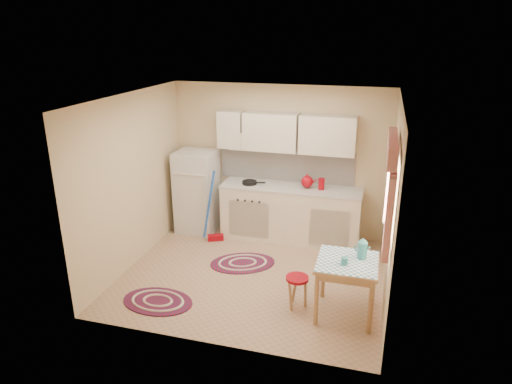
% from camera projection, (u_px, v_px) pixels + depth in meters
% --- Properties ---
extents(room_shell, '(3.64, 3.60, 2.52)m').
position_uv_depth(room_shell, '(269.00, 163.00, 6.18)').
color(room_shell, tan).
rests_on(room_shell, ground).
extents(fridge, '(0.65, 0.60, 1.40)m').
position_uv_depth(fridge, '(197.00, 192.00, 7.78)').
color(fridge, silver).
rests_on(fridge, ground).
extents(broom, '(0.30, 0.22, 1.20)m').
position_uv_depth(broom, '(215.00, 207.00, 7.38)').
color(broom, blue).
rests_on(broom, ground).
extents(base_cabinets, '(2.25, 0.60, 0.88)m').
position_uv_depth(base_cabinets, '(291.00, 214.00, 7.50)').
color(base_cabinets, silver).
rests_on(base_cabinets, ground).
extents(countertop, '(2.27, 0.62, 0.04)m').
position_uv_depth(countertop, '(291.00, 188.00, 7.35)').
color(countertop, beige).
rests_on(countertop, base_cabinets).
extents(frying_pan, '(0.28, 0.28, 0.05)m').
position_uv_depth(frying_pan, '(249.00, 183.00, 7.46)').
color(frying_pan, black).
rests_on(frying_pan, countertop).
extents(red_kettle, '(0.27, 0.26, 0.21)m').
position_uv_depth(red_kettle, '(307.00, 182.00, 7.24)').
color(red_kettle, '#990511').
rests_on(red_kettle, countertop).
extents(red_canister, '(0.12, 0.12, 0.16)m').
position_uv_depth(red_canister, '(321.00, 185.00, 7.19)').
color(red_canister, '#990511').
rests_on(red_canister, countertop).
extents(table, '(0.72, 0.72, 0.72)m').
position_uv_depth(table, '(346.00, 288.00, 5.51)').
color(table, tan).
rests_on(table, ground).
extents(stool, '(0.38, 0.38, 0.42)m').
position_uv_depth(stool, '(297.00, 292.00, 5.71)').
color(stool, '#990511').
rests_on(stool, ground).
extents(coffee_pot, '(0.18, 0.16, 0.28)m').
position_uv_depth(coffee_pot, '(362.00, 248.00, 5.41)').
color(coffee_pot, teal).
rests_on(coffee_pot, table).
extents(mug, '(0.10, 0.10, 0.10)m').
position_uv_depth(mug, '(344.00, 261.00, 5.29)').
color(mug, teal).
rests_on(mug, table).
extents(rug_center, '(1.15, 0.99, 0.02)m').
position_uv_depth(rug_center, '(243.00, 263.00, 6.83)').
color(rug_center, maroon).
rests_on(rug_center, ground).
extents(rug_left, '(0.96, 0.66, 0.02)m').
position_uv_depth(rug_left, '(158.00, 301.00, 5.87)').
color(rug_left, maroon).
rests_on(rug_left, ground).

